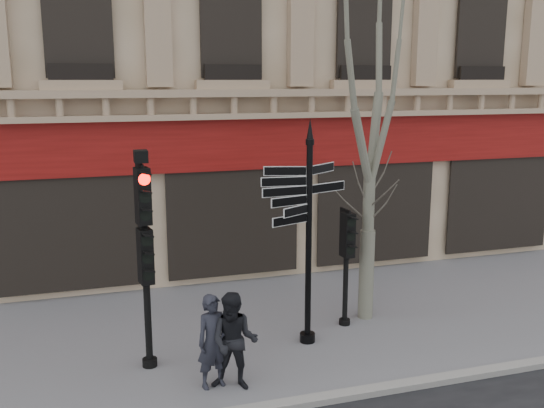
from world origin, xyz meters
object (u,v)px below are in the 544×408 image
(pedestrian_b, at_px, (234,341))
(traffic_signal_main, at_px, (144,234))
(fingerpost, at_px, (309,195))
(plane_tree, at_px, (373,69))
(pedestrian_a, at_px, (213,341))
(traffic_signal_secondary, at_px, (346,247))

(pedestrian_b, bearing_deg, traffic_signal_main, 160.75)
(fingerpost, xyz_separation_m, pedestrian_b, (-1.84, -1.39, -2.15))
(fingerpost, distance_m, plane_tree, 3.02)
(fingerpost, relative_size, pedestrian_a, 2.72)
(traffic_signal_main, distance_m, plane_tree, 5.68)
(pedestrian_a, bearing_deg, pedestrian_b, -42.59)
(traffic_signal_main, xyz_separation_m, plane_tree, (4.82, 0.95, 2.87))
(traffic_signal_secondary, xyz_separation_m, plane_tree, (0.60, 0.24, 3.66))
(traffic_signal_main, xyz_separation_m, pedestrian_b, (1.30, -1.25, -1.67))
(traffic_signal_secondary, bearing_deg, fingerpost, -154.91)
(pedestrian_a, xyz_separation_m, pedestrian_b, (0.32, -0.17, 0.03))
(fingerpost, relative_size, traffic_signal_main, 1.12)
(traffic_signal_secondary, relative_size, plane_tree, 0.32)
(pedestrian_a, relative_size, pedestrian_b, 0.97)
(pedestrian_b, bearing_deg, plane_tree, 56.63)
(plane_tree, bearing_deg, pedestrian_b, -147.93)
(plane_tree, distance_m, pedestrian_a, 6.30)
(plane_tree, bearing_deg, pedestrian_a, -152.15)
(plane_tree, bearing_deg, fingerpost, -154.03)
(traffic_signal_secondary, relative_size, pedestrian_a, 1.50)
(fingerpost, bearing_deg, traffic_signal_secondary, 19.34)
(fingerpost, xyz_separation_m, plane_tree, (1.67, 0.81, 2.38))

